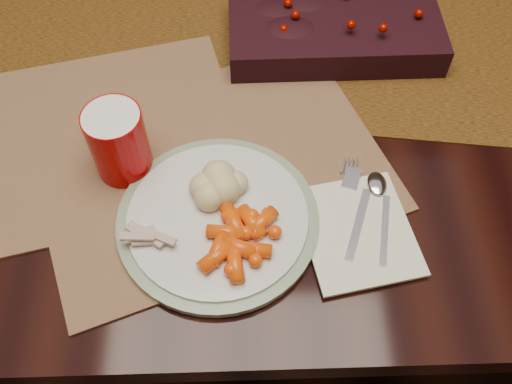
{
  "coord_description": "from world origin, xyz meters",
  "views": [
    {
      "loc": [
        0.01,
        -0.69,
        1.4
      ],
      "look_at": [
        0.02,
        -0.29,
        0.8
      ],
      "focal_mm": 40.0,
      "sensor_mm": 36.0,
      "label": 1
    }
  ],
  "objects_px": {
    "placemat_main": "(211,165)",
    "baby_carrots": "(243,244)",
    "centerpiece": "(335,27)",
    "mashed_potatoes": "(219,180)",
    "dining_table": "(242,188)",
    "red_cup": "(119,143)",
    "dinner_plate": "(218,219)",
    "turkey_shreds": "(147,238)",
    "napkin": "(357,231)"
  },
  "relations": [
    {
      "from": "placemat_main",
      "to": "baby_carrots",
      "type": "distance_m",
      "value": 0.15
    },
    {
      "from": "centerpiece",
      "to": "mashed_potatoes",
      "type": "height_order",
      "value": "centerpiece"
    },
    {
      "from": "dining_table",
      "to": "red_cup",
      "type": "distance_m",
      "value": 0.51
    },
    {
      "from": "centerpiece",
      "to": "mashed_potatoes",
      "type": "relative_size",
      "value": 4.13
    },
    {
      "from": "mashed_potatoes",
      "to": "dinner_plate",
      "type": "bearing_deg",
      "value": -93.69
    },
    {
      "from": "dining_table",
      "to": "centerpiece",
      "type": "distance_m",
      "value": 0.44
    },
    {
      "from": "dinner_plate",
      "to": "turkey_shreds",
      "type": "distance_m",
      "value": 0.09
    },
    {
      "from": "baby_carrots",
      "to": "centerpiece",
      "type": "bearing_deg",
      "value": 68.16
    },
    {
      "from": "baby_carrots",
      "to": "mashed_potatoes",
      "type": "distance_m",
      "value": 0.09
    },
    {
      "from": "turkey_shreds",
      "to": "napkin",
      "type": "height_order",
      "value": "turkey_shreds"
    },
    {
      "from": "centerpiece",
      "to": "napkin",
      "type": "height_order",
      "value": "centerpiece"
    },
    {
      "from": "turkey_shreds",
      "to": "red_cup",
      "type": "relative_size",
      "value": 0.6
    },
    {
      "from": "dining_table",
      "to": "centerpiece",
      "type": "bearing_deg",
      "value": 10.97
    },
    {
      "from": "baby_carrots",
      "to": "turkey_shreds",
      "type": "distance_m",
      "value": 0.12
    },
    {
      "from": "red_cup",
      "to": "centerpiece",
      "type": "bearing_deg",
      "value": 37.55
    },
    {
      "from": "dining_table",
      "to": "mashed_potatoes",
      "type": "relative_size",
      "value": 22.07
    },
    {
      "from": "turkey_shreds",
      "to": "mashed_potatoes",
      "type": "bearing_deg",
      "value": 40.15
    },
    {
      "from": "dinner_plate",
      "to": "baby_carrots",
      "type": "relative_size",
      "value": 2.68
    },
    {
      "from": "dinner_plate",
      "to": "baby_carrots",
      "type": "distance_m",
      "value": 0.06
    },
    {
      "from": "dinner_plate",
      "to": "baby_carrots",
      "type": "height_order",
      "value": "baby_carrots"
    },
    {
      "from": "mashed_potatoes",
      "to": "placemat_main",
      "type": "bearing_deg",
      "value": 105.24
    },
    {
      "from": "dinner_plate",
      "to": "napkin",
      "type": "relative_size",
      "value": 1.66
    },
    {
      "from": "dining_table",
      "to": "napkin",
      "type": "relative_size",
      "value": 11.32
    },
    {
      "from": "placemat_main",
      "to": "dinner_plate",
      "type": "height_order",
      "value": "dinner_plate"
    },
    {
      "from": "dining_table",
      "to": "placemat_main",
      "type": "distance_m",
      "value": 0.43
    },
    {
      "from": "dining_table",
      "to": "baby_carrots",
      "type": "bearing_deg",
      "value": -89.39
    },
    {
      "from": "dining_table",
      "to": "centerpiece",
      "type": "height_order",
      "value": "centerpiece"
    },
    {
      "from": "placemat_main",
      "to": "baby_carrots",
      "type": "bearing_deg",
      "value": -92.94
    },
    {
      "from": "placemat_main",
      "to": "mashed_potatoes",
      "type": "distance_m",
      "value": 0.07
    },
    {
      "from": "napkin",
      "to": "dining_table",
      "type": "bearing_deg",
      "value": 104.44
    },
    {
      "from": "centerpiece",
      "to": "placemat_main",
      "type": "relative_size",
      "value": 0.72
    },
    {
      "from": "dining_table",
      "to": "red_cup",
      "type": "height_order",
      "value": "red_cup"
    },
    {
      "from": "mashed_potatoes",
      "to": "red_cup",
      "type": "distance_m",
      "value": 0.14
    },
    {
      "from": "red_cup",
      "to": "napkin",
      "type": "bearing_deg",
      "value": -20.36
    },
    {
      "from": "dinner_plate",
      "to": "turkey_shreds",
      "type": "xyz_separation_m",
      "value": [
        -0.09,
        -0.03,
        0.01
      ]
    },
    {
      "from": "placemat_main",
      "to": "napkin",
      "type": "relative_size",
      "value": 2.95
    },
    {
      "from": "napkin",
      "to": "baby_carrots",
      "type": "bearing_deg",
      "value": 179.35
    },
    {
      "from": "mashed_potatoes",
      "to": "baby_carrots",
      "type": "bearing_deg",
      "value": -71.74
    },
    {
      "from": "mashed_potatoes",
      "to": "turkey_shreds",
      "type": "height_order",
      "value": "mashed_potatoes"
    },
    {
      "from": "mashed_potatoes",
      "to": "red_cup",
      "type": "xyz_separation_m",
      "value": [
        -0.13,
        0.05,
        0.02
      ]
    },
    {
      "from": "dinner_plate",
      "to": "centerpiece",
      "type": "bearing_deg",
      "value": 61.11
    },
    {
      "from": "dining_table",
      "to": "turkey_shreds",
      "type": "height_order",
      "value": "turkey_shreds"
    },
    {
      "from": "placemat_main",
      "to": "dinner_plate",
      "type": "xyz_separation_m",
      "value": [
        0.01,
        -0.09,
        0.01
      ]
    },
    {
      "from": "placemat_main",
      "to": "napkin",
      "type": "xyz_separation_m",
      "value": [
        0.19,
        -0.11,
        0.0
      ]
    },
    {
      "from": "centerpiece",
      "to": "red_cup",
      "type": "bearing_deg",
      "value": -142.45
    },
    {
      "from": "turkey_shreds",
      "to": "dining_table",
      "type": "bearing_deg",
      "value": 71.32
    },
    {
      "from": "placemat_main",
      "to": "turkey_shreds",
      "type": "relative_size",
      "value": 7.33
    },
    {
      "from": "baby_carrots",
      "to": "red_cup",
      "type": "relative_size",
      "value": 0.93
    },
    {
      "from": "placemat_main",
      "to": "red_cup",
      "type": "bearing_deg",
      "value": 159.53
    },
    {
      "from": "dinner_plate",
      "to": "red_cup",
      "type": "bearing_deg",
      "value": 143.93
    }
  ]
}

